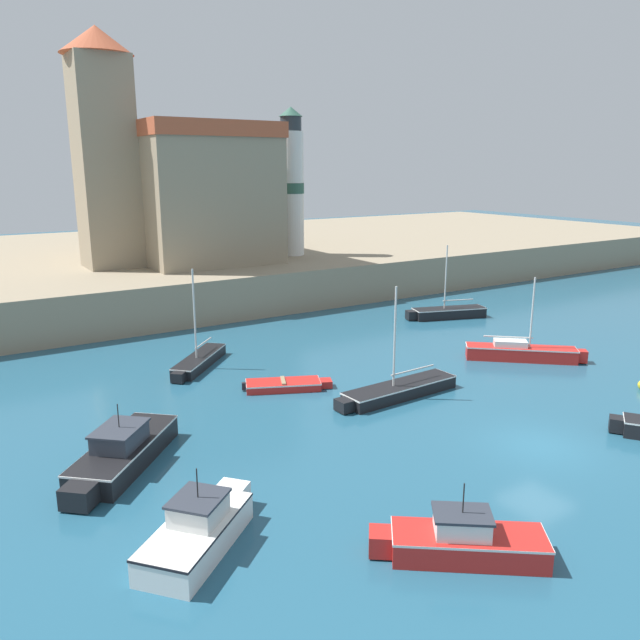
% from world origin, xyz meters
% --- Properties ---
extents(ground_plane, '(200.00, 200.00, 0.00)m').
position_xyz_m(ground_plane, '(0.00, 0.00, 0.00)').
color(ground_plane, '#235670').
extents(quay_seawall, '(120.00, 40.00, 3.15)m').
position_xyz_m(quay_seawall, '(0.00, 45.07, 1.58)').
color(quay_seawall, gray).
rests_on(quay_seawall, ground).
extents(dinghy_red_0, '(4.36, 2.78, 0.50)m').
position_xyz_m(dinghy_red_0, '(-5.31, 11.20, 0.23)').
color(dinghy_red_0, red).
rests_on(dinghy_red_0, ground).
extents(motorboat_white_1, '(4.66, 4.27, 2.48)m').
position_xyz_m(motorboat_white_1, '(-13.97, 0.95, 0.58)').
color(motorboat_white_1, white).
rests_on(motorboat_white_1, ground).
extents(motorboat_red_2, '(4.68, 3.92, 2.32)m').
position_xyz_m(motorboat_red_2, '(-7.86, -3.56, 0.52)').
color(motorboat_red_2, red).
rests_on(motorboat_red_2, ground).
extents(sailboat_red_3, '(5.64, 5.15, 4.85)m').
position_xyz_m(sailboat_red_3, '(8.51, 8.11, 0.48)').
color(sailboat_red_3, red).
rests_on(sailboat_red_3, ground).
extents(sailboat_black_4, '(4.64, 4.74, 5.54)m').
position_xyz_m(sailboat_black_4, '(-7.64, 16.91, 0.36)').
color(sailboat_black_4, black).
rests_on(sailboat_black_4, ground).
extents(motorboat_black_6, '(5.41, 5.76, 2.48)m').
position_xyz_m(motorboat_black_6, '(-14.48, 7.26, 0.58)').
color(motorboat_black_6, black).
rests_on(motorboat_black_6, ground).
extents(sailboat_black_8, '(6.05, 3.05, 5.36)m').
position_xyz_m(sailboat_black_8, '(12.13, 17.99, 0.42)').
color(sailboat_black_8, black).
rests_on(sailboat_black_8, ground).
extents(sailboat_black_9, '(6.92, 1.76, 5.47)m').
position_xyz_m(sailboat_black_9, '(-1.26, 7.34, 0.36)').
color(sailboat_black_9, black).
rests_on(sailboat_black_9, ground).
extents(church, '(15.18, 17.75, 17.65)m').
position_xyz_m(church, '(-0.99, 37.72, 9.23)').
color(church, gray).
rests_on(church, quay_seawall).
extents(lighthouse, '(2.20, 2.20, 12.60)m').
position_xyz_m(lighthouse, '(8.00, 33.57, 9.26)').
color(lighthouse, silver).
rests_on(lighthouse, quay_seawall).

